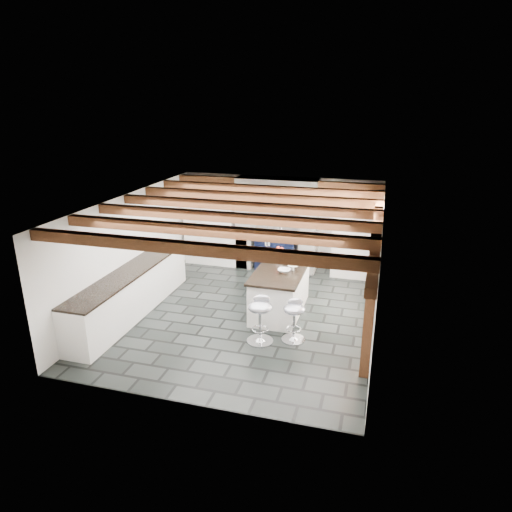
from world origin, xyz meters
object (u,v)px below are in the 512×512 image
(range_cooker, at_px, (276,251))
(kitchen_island, at_px, (280,290))
(bar_stool_near, at_px, (294,315))
(bar_stool_far, at_px, (260,314))

(range_cooker, bearing_deg, kitchen_island, -75.09)
(bar_stool_near, bearing_deg, range_cooker, 91.76)
(kitchen_island, bearing_deg, range_cooker, 105.28)
(range_cooker, relative_size, bar_stool_far, 1.14)
(range_cooker, relative_size, bar_stool_near, 1.26)
(bar_stool_near, bearing_deg, bar_stool_far, -176.02)
(bar_stool_far, bearing_deg, kitchen_island, 73.21)
(range_cooker, relative_size, kitchen_island, 0.55)
(range_cooker, distance_m, bar_stool_near, 3.67)
(range_cooker, xyz_separation_m, bar_stool_far, (0.57, -3.70, 0.08))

